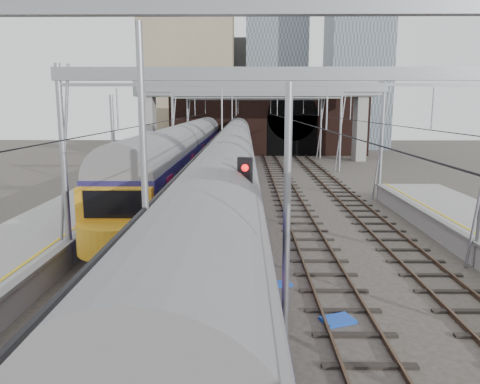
{
  "coord_description": "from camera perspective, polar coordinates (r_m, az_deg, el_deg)",
  "views": [
    {
      "loc": [
        -1.11,
        -10.07,
        6.4
      ],
      "look_at": [
        -1.35,
        11.69,
        2.4
      ],
      "focal_mm": 35.0,
      "sensor_mm": 36.0,
      "label": 1
    }
  ],
  "objects": [
    {
      "name": "ground",
      "position": [
        11.98,
        6.3,
        -21.93
      ],
      "size": [
        160.0,
        160.0,
        0.0
      ],
      "primitive_type": "plane",
      "color": "#38332D",
      "rests_on": "ground"
    },
    {
      "name": "tracks",
      "position": [
        25.89,
        3.08,
        -3.86
      ],
      "size": [
        14.4,
        80.0,
        0.22
      ],
      "color": "#4C3828",
      "rests_on": "ground"
    },
    {
      "name": "overhead_line",
      "position": [
        31.58,
        2.7,
        10.71
      ],
      "size": [
        16.8,
        80.0,
        8.0
      ],
      "color": "gray",
      "rests_on": "ground"
    },
    {
      "name": "retaining_wall",
      "position": [
        62.09,
        2.98,
        8.49
      ],
      "size": [
        28.0,
        2.75,
        9.0
      ],
      "color": "black",
      "rests_on": "ground"
    },
    {
      "name": "overbridge",
      "position": [
        56.09,
        1.8,
        11.3
      ],
      "size": [
        28.0,
        3.0,
        9.25
      ],
      "color": "gray",
      "rests_on": "ground"
    },
    {
      "name": "city_skyline",
      "position": [
        81.35,
        3.51,
        17.95
      ],
      "size": [
        37.5,
        27.5,
        60.0
      ],
      "color": "tan",
      "rests_on": "ground"
    },
    {
      "name": "train_main",
      "position": [
        36.31,
        -0.78,
        4.32
      ],
      "size": [
        2.89,
        66.83,
        4.94
      ],
      "color": "black",
      "rests_on": "ground"
    },
    {
      "name": "train_second",
      "position": [
        43.01,
        -5.92,
        5.27
      ],
      "size": [
        2.96,
        51.39,
        5.04
      ],
      "color": "black",
      "rests_on": "ground"
    },
    {
      "name": "signal_near_centre",
      "position": [
        12.46,
        0.6,
        -4.45
      ],
      "size": [
        0.4,
        0.48,
        5.11
      ],
      "rotation": [
        0.0,
        0.0,
        -0.38
      ],
      "color": "black",
      "rests_on": "ground"
    },
    {
      "name": "equip_cover_a",
      "position": [
        17.35,
        4.97,
        -11.11
      ],
      "size": [
        0.87,
        0.72,
        0.09
      ],
      "primitive_type": "cube",
      "rotation": [
        0.0,
        0.0,
        0.26
      ],
      "color": "blue",
      "rests_on": "ground"
    },
    {
      "name": "equip_cover_b",
      "position": [
        18.04,
        0.12,
        -10.17
      ],
      "size": [
        1.11,
        0.95,
        0.11
      ],
      "primitive_type": "cube",
      "rotation": [
        0.0,
        0.0,
        0.36
      ],
      "color": "blue",
      "rests_on": "ground"
    },
    {
      "name": "equip_cover_c",
      "position": [
        14.89,
        11.81,
        -15.03
      ],
      "size": [
        1.13,
        0.97,
        0.11
      ],
      "primitive_type": "cube",
      "rotation": [
        0.0,
        0.0,
        0.38
      ],
      "color": "blue",
      "rests_on": "ground"
    }
  ]
}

